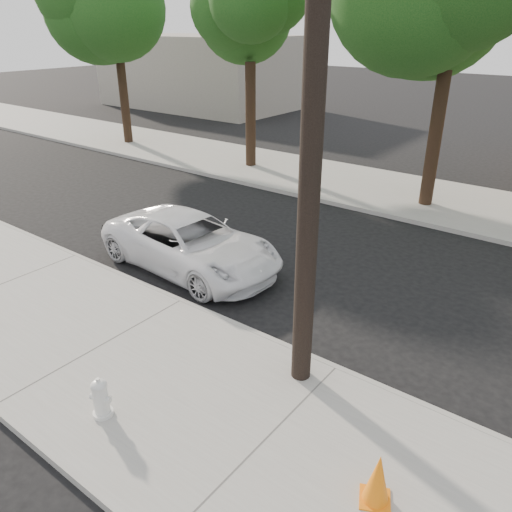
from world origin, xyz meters
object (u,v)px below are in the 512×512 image
(traffic_cone, at_px, (378,479))
(fire_hydrant, at_px, (101,398))
(utility_pole, at_px, (313,115))
(police_cruiser, at_px, (191,243))

(traffic_cone, bearing_deg, fire_hydrant, -164.10)
(fire_hydrant, distance_m, traffic_cone, 4.33)
(utility_pole, relative_size, fire_hydrant, 13.33)
(police_cruiser, distance_m, fire_hydrant, 5.65)
(utility_pole, bearing_deg, traffic_cone, -35.96)
(utility_pole, xyz_separation_m, police_cruiser, (-4.76, 2.16, -3.99))
(fire_hydrant, relative_size, traffic_cone, 0.86)
(fire_hydrant, bearing_deg, utility_pole, 33.72)
(utility_pole, height_order, traffic_cone, utility_pole)
(police_cruiser, relative_size, fire_hydrant, 7.55)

